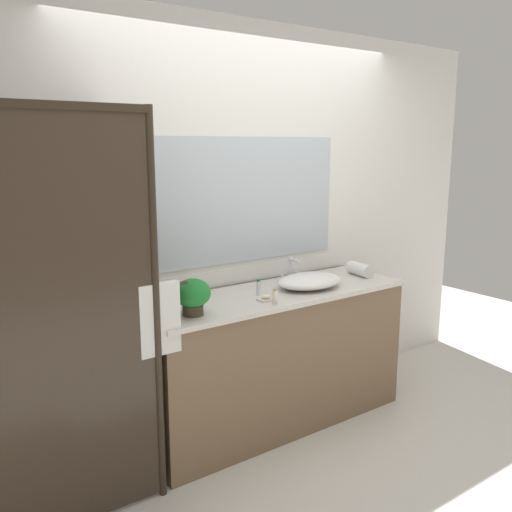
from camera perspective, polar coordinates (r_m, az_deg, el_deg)
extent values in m
plane|color=silver|center=(3.83, 1.91, -16.86)|extent=(8.00, 8.00, 0.00)
cube|color=silver|center=(3.68, -1.22, 3.44)|extent=(4.40, 0.05, 2.60)
cube|color=silver|center=(3.72, -0.95, -1.88)|extent=(1.80, 0.01, 0.11)
cube|color=silver|center=(3.64, -0.96, 5.88)|extent=(1.47, 0.01, 0.82)
cube|color=brown|center=(3.65, 1.86, -10.77)|extent=(1.80, 0.56, 0.87)
cube|color=beige|center=(3.49, 2.01, -3.98)|extent=(1.80, 0.58, 0.03)
cylinder|color=#2D2319|center=(2.76, -10.36, -5.90)|extent=(0.04, 0.04, 2.00)
cube|color=#2D2319|center=(2.48, -22.08, 14.45)|extent=(1.00, 0.04, 0.04)
cube|color=#382B21|center=(2.60, -20.44, -7.55)|extent=(0.96, 0.01, 1.96)
cube|color=#382B21|center=(3.01, -12.69, -4.52)|extent=(0.01, 0.57, 1.96)
cylinder|color=#2D2319|center=(2.74, -10.17, -3.20)|extent=(0.32, 0.02, 0.02)
cube|color=white|center=(2.79, -10.05, -6.51)|extent=(0.22, 0.04, 0.37)
ellipsoid|color=white|center=(3.59, 5.60, -2.59)|extent=(0.46, 0.33, 0.09)
cube|color=silver|center=(3.76, 3.52, -2.50)|extent=(0.17, 0.04, 0.02)
cylinder|color=silver|center=(3.74, 3.53, -1.35)|extent=(0.02, 0.02, 0.14)
cylinder|color=silver|center=(3.68, 4.05, -0.45)|extent=(0.02, 0.10, 0.02)
cylinder|color=silver|center=(3.71, 2.80, -2.20)|extent=(0.02, 0.02, 0.04)
cylinder|color=silver|center=(3.79, 4.23, -1.94)|extent=(0.02, 0.02, 0.04)
cylinder|color=#473828|center=(3.03, -6.59, -5.60)|extent=(0.12, 0.12, 0.06)
ellipsoid|color=#20772F|center=(3.01, -6.63, -3.84)|extent=(0.20, 0.20, 0.16)
cube|color=silver|center=(3.29, 1.07, -4.56)|extent=(0.10, 0.07, 0.01)
ellipsoid|color=beige|center=(3.29, 1.07, -4.25)|extent=(0.07, 0.04, 0.02)
cylinder|color=silver|center=(3.40, 0.21, -3.36)|extent=(0.03, 0.03, 0.09)
cylinder|color=#2D6638|center=(3.39, 0.21, -2.54)|extent=(0.02, 0.02, 0.01)
cylinder|color=silver|center=(3.26, -7.48, -4.38)|extent=(0.03, 0.03, 0.06)
cylinder|color=#B7B2A8|center=(3.25, -7.49, -3.76)|extent=(0.02, 0.02, 0.01)
cylinder|color=silver|center=(3.21, 1.97, -4.33)|extent=(0.03, 0.03, 0.08)
cylinder|color=#9E895B|center=(3.20, 1.97, -3.52)|extent=(0.02, 0.02, 0.01)
cylinder|color=white|center=(3.98, 10.72, -1.35)|extent=(0.12, 0.21, 0.09)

